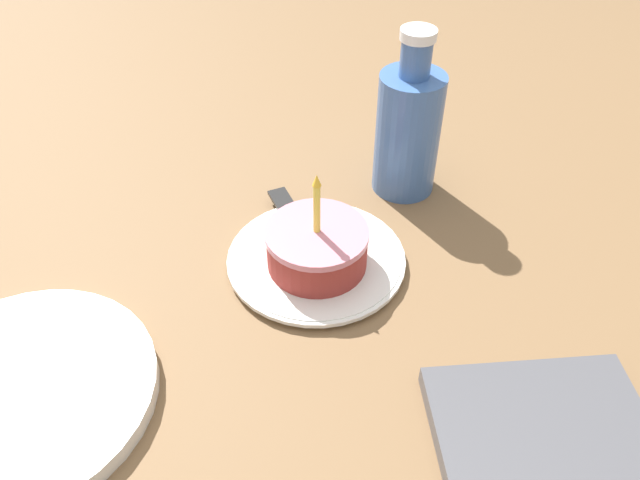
{
  "coord_description": "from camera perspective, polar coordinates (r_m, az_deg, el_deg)",
  "views": [
    {
      "loc": [
        0.52,
        -0.04,
        0.52
      ],
      "look_at": [
        -0.01,
        0.0,
        0.04
      ],
      "focal_mm": 35.0,
      "sensor_mm": 36.0,
      "label": 1
    }
  ],
  "objects": [
    {
      "name": "ground_plane",
      "position": [
        0.75,
        -0.26,
        -3.91
      ],
      "size": [
        2.4,
        2.4,
        0.04
      ],
      "color": "brown",
      "rests_on": "ground"
    },
    {
      "name": "cake_slice",
      "position": [
        0.71,
        -0.59,
        -0.56
      ],
      "size": [
        0.12,
        0.12,
        0.13
      ],
      "color": "#99332D",
      "rests_on": "plate"
    },
    {
      "name": "side_plate",
      "position": [
        0.68,
        -25.65,
        -12.59
      ],
      "size": [
        0.26,
        0.26,
        0.02
      ],
      "color": "white",
      "rests_on": "ground_plane"
    },
    {
      "name": "fork",
      "position": [
        0.77,
        -1.91,
        1.08
      ],
      "size": [
        0.19,
        0.08,
        0.01
      ],
      "color": "#262626",
      "rests_on": "plate"
    },
    {
      "name": "bottle",
      "position": [
        0.82,
        8.06,
        10.01
      ],
      "size": [
        0.08,
        0.08,
        0.22
      ],
      "color": "#3F66A5",
      "rests_on": "ground_plane"
    },
    {
      "name": "plate",
      "position": [
        0.74,
        -0.0,
        -1.77
      ],
      "size": [
        0.21,
        0.21,
        0.01
      ],
      "color": "white",
      "rests_on": "ground_plane"
    }
  ]
}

